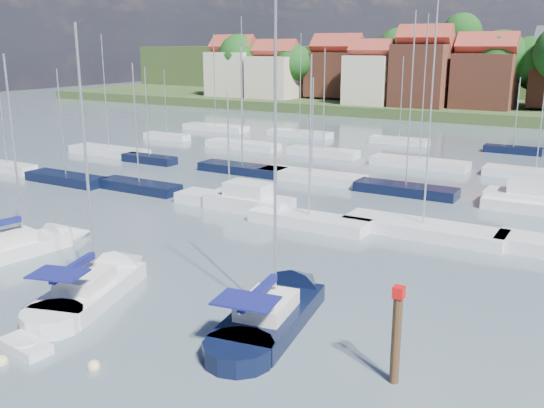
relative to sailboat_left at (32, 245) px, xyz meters
The scene contains 11 objects.
ground 36.82m from the sailboat_left, 71.11° to the left, with size 260.00×260.00×0.00m, color #495863.
sailboat_left is the anchor object (origin of this frame).
sailboat_centre 8.77m from the sailboat_left, 15.04° to the right, with size 5.85×11.14×14.68m.
sailboat_navy 18.02m from the sailboat_left, ahead, with size 4.66×11.57×15.60m.
tender 13.69m from the sailboat_left, 39.70° to the right, with size 2.59×1.43×0.53m.
timber_piling 24.97m from the sailboat_left, ahead, with size 0.40×0.40×6.18m.
buoy_d 16.40m from the sailboat_left, 30.52° to the right, with size 0.53×0.53×0.53m, color beige.
buoy_e 17.53m from the sailboat_left, ahead, with size 0.41×0.41×0.41m, color #D85914.
buoy_g 14.58m from the sailboat_left, 43.12° to the right, with size 0.54×0.54×0.54m, color beige.
buoy_h 18.41m from the sailboat_left, ahead, with size 0.48×0.48×0.48m, color #D85914.
marina_field 33.02m from the sailboat_left, 65.25° to the left, with size 79.62×41.41×15.93m.
Camera 1 is at (19.31, -18.19, 12.50)m, focal length 40.00 mm.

